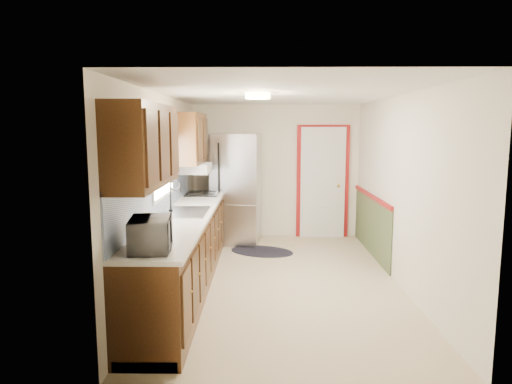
{
  "coord_description": "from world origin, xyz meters",
  "views": [
    {
      "loc": [
        -0.25,
        -5.75,
        1.98
      ],
      "look_at": [
        -0.33,
        0.16,
        1.15
      ],
      "focal_mm": 32.0,
      "sensor_mm": 36.0,
      "label": 1
    }
  ],
  "objects": [
    {
      "name": "kitchen_run",
      "position": [
        -1.24,
        -0.29,
        0.81
      ],
      "size": [
        0.63,
        4.0,
        2.2
      ],
      "color": "#371E0C",
      "rests_on": "ground"
    },
    {
      "name": "cooktop",
      "position": [
        -1.19,
        1.4,
        0.95
      ],
      "size": [
        0.51,
        0.61,
        0.02
      ],
      "primitive_type": "cube",
      "color": "black",
      "rests_on": "kitchen_run"
    },
    {
      "name": "back_wall_trim",
      "position": [
        0.99,
        2.21,
        0.89
      ],
      "size": [
        1.12,
        2.3,
        2.08
      ],
      "color": "maroon",
      "rests_on": "ground"
    },
    {
      "name": "rug",
      "position": [
        -0.25,
        1.41,
        0.01
      ],
      "size": [
        1.2,
        0.98,
        0.01
      ],
      "primitive_type": "ellipsoid",
      "rotation": [
        0.0,
        0.0,
        -0.35
      ],
      "color": "black",
      "rests_on": "ground"
    },
    {
      "name": "refrigerator",
      "position": [
        -0.7,
        2.05,
        0.94
      ],
      "size": [
        0.86,
        0.83,
        1.89
      ],
      "rotation": [
        0.0,
        0.0,
        -0.11
      ],
      "color": "#B7B7BC",
      "rests_on": "ground"
    },
    {
      "name": "room_shell",
      "position": [
        0.0,
        0.0,
        1.2
      ],
      "size": [
        3.2,
        5.2,
        2.52
      ],
      "color": "#C6B18B",
      "rests_on": "ground"
    },
    {
      "name": "ceiling_fixture",
      "position": [
        -0.3,
        -0.2,
        2.36
      ],
      "size": [
        0.3,
        0.3,
        0.06
      ],
      "primitive_type": "cylinder",
      "color": "#FFD88C",
      "rests_on": "room_shell"
    },
    {
      "name": "microwave",
      "position": [
        -1.2,
        -1.95,
        1.11
      ],
      "size": [
        0.35,
        0.54,
        0.34
      ],
      "primitive_type": "imported",
      "rotation": [
        0.0,
        0.0,
        1.72
      ],
      "color": "white",
      "rests_on": "kitchen_run"
    }
  ]
}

